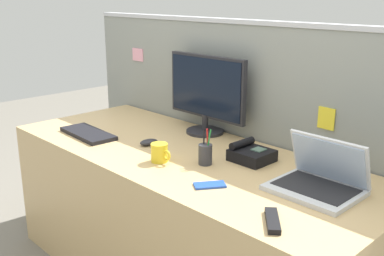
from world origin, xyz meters
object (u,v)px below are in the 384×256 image
object	(u,v)px
desktop_monitor	(206,92)
desk_phone	(251,154)
keyboard_main	(88,134)
laptop	(320,179)
cell_phone_blue_case	(210,185)
tv_remote	(273,221)
coffee_mug	(160,153)
pen_cup	(205,154)
computer_mouse_right_hand	(149,142)

from	to	relation	value
desktop_monitor	desk_phone	size ratio (longest dim) A/B	3.04
desk_phone	keyboard_main	world-z (taller)	desk_phone
laptop	cell_phone_blue_case	distance (m)	0.45
keyboard_main	desktop_monitor	bearing A→B (deg)	54.01
desk_phone	tv_remote	bearing A→B (deg)	-44.11
tv_remote	coffee_mug	xyz separation A→B (m)	(-0.74, 0.11, 0.03)
cell_phone_blue_case	coffee_mug	bearing A→B (deg)	-152.37
pen_cup	keyboard_main	bearing A→B (deg)	-169.04
desktop_monitor	laptop	size ratio (longest dim) A/B	1.60
desk_phone	computer_mouse_right_hand	world-z (taller)	desk_phone
keyboard_main	computer_mouse_right_hand	size ratio (longest dim) A/B	3.79
desk_phone	keyboard_main	xyz separation A→B (m)	(-0.90, -0.34, -0.02)
laptop	pen_cup	bearing A→B (deg)	-166.84
desk_phone	coffee_mug	xyz separation A→B (m)	(-0.29, -0.32, 0.01)
desk_phone	computer_mouse_right_hand	bearing A→B (deg)	-158.64
coffee_mug	pen_cup	bearing A→B (deg)	36.80
cell_phone_blue_case	computer_mouse_right_hand	bearing A→B (deg)	-161.10
coffee_mug	desk_phone	bearing A→B (deg)	47.85
desk_phone	tv_remote	distance (m)	0.63
laptop	pen_cup	distance (m)	0.54
pen_cup	cell_phone_blue_case	distance (m)	0.26
tv_remote	coffee_mug	bearing A→B (deg)	130.12
keyboard_main	coffee_mug	xyz separation A→B (m)	(0.60, 0.02, 0.03)
pen_cup	cell_phone_blue_case	xyz separation A→B (m)	(0.19, -0.17, -0.05)
desktop_monitor	computer_mouse_right_hand	world-z (taller)	desktop_monitor
desktop_monitor	keyboard_main	world-z (taller)	desktop_monitor
laptop	computer_mouse_right_hand	size ratio (longest dim) A/B	3.44
desktop_monitor	keyboard_main	xyz separation A→B (m)	(-0.42, -0.52, -0.23)
computer_mouse_right_hand	coffee_mug	size ratio (longest dim) A/B	0.84
desk_phone	coffee_mug	size ratio (longest dim) A/B	1.52
computer_mouse_right_hand	tv_remote	distance (m)	1.00
desk_phone	pen_cup	xyz separation A→B (m)	(-0.12, -0.19, 0.02)
keyboard_main	computer_mouse_right_hand	bearing A→B (deg)	23.36
desktop_monitor	cell_phone_blue_case	world-z (taller)	desktop_monitor
desktop_monitor	pen_cup	world-z (taller)	desktop_monitor
pen_cup	cell_phone_blue_case	world-z (taller)	pen_cup
tv_remote	coffee_mug	world-z (taller)	coffee_mug
laptop	keyboard_main	xyz separation A→B (m)	(-1.31, -0.27, -0.04)
laptop	pen_cup	xyz separation A→B (m)	(-0.53, -0.12, 0.00)
desktop_monitor	computer_mouse_right_hand	xyz separation A→B (m)	(-0.05, -0.38, -0.22)
computer_mouse_right_hand	tv_remote	size ratio (longest dim) A/B	0.59
pen_cup	cell_phone_blue_case	size ratio (longest dim) A/B	1.33
coffee_mug	desktop_monitor	bearing A→B (deg)	109.93
laptop	desk_phone	bearing A→B (deg)	170.51
cell_phone_blue_case	tv_remote	distance (m)	0.38
desktop_monitor	tv_remote	size ratio (longest dim) A/B	3.24
cell_phone_blue_case	coffee_mug	size ratio (longest dim) A/B	1.10
pen_cup	coffee_mug	bearing A→B (deg)	-143.20
laptop	cell_phone_blue_case	xyz separation A→B (m)	(-0.34, -0.29, -0.05)
keyboard_main	computer_mouse_right_hand	distance (m)	0.40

